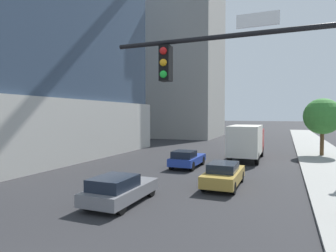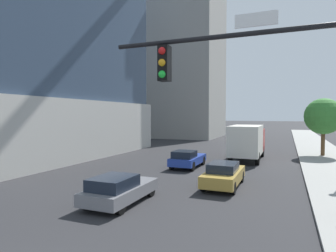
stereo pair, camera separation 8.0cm
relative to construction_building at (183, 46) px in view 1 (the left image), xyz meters
The scene contains 7 objects.
construction_building is the anchor object (origin of this frame).
traffic_light_pole 48.54m from the construction_building, 68.16° to the right, with size 6.53×0.48×6.71m.
street_tree 32.02m from the construction_building, 42.97° to the right, with size 3.51×3.51×5.57m.
car_gold 41.59m from the construction_building, 67.21° to the right, with size 1.78×4.38×1.39m.
car_blue 36.24m from the construction_building, 70.14° to the right, with size 1.83×4.14×1.38m.
car_gray 44.82m from the construction_building, 74.73° to the right, with size 1.93×4.19×1.34m.
box_truck 32.69m from the construction_building, 59.18° to the right, with size 2.50×7.29×3.17m.
Camera 1 is at (5.32, -3.44, 4.10)m, focal length 30.84 mm.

